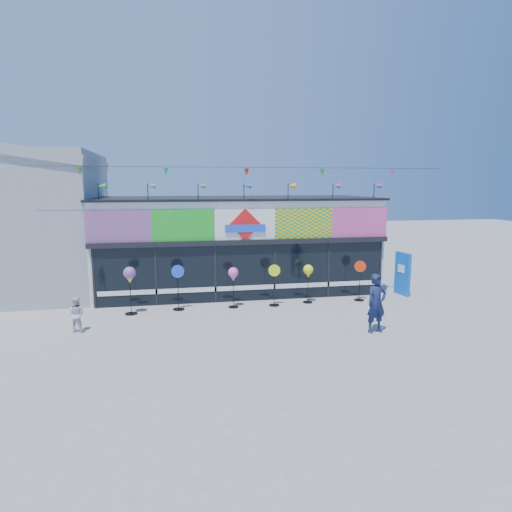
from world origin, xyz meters
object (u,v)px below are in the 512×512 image
object	(u,v)px
spinner_5	(360,280)
child	(76,314)
blue_sign	(403,274)
spinner_1	(178,286)
spinner_2	(233,275)
spinner_0	(130,276)
spinner_3	(274,284)
adult_man	(376,303)
spinner_4	(308,272)

from	to	relation	value
spinner_5	child	world-z (taller)	spinner_5
blue_sign	child	bearing A→B (deg)	-177.40
spinner_1	spinner_2	xyz separation A→B (m)	(2.07, -0.06, 0.34)
spinner_0	spinner_3	world-z (taller)	spinner_0
blue_sign	adult_man	size ratio (longest dim) A/B	0.97
spinner_1	spinner_0	bearing A→B (deg)	-170.83
spinner_2	adult_man	distance (m)	5.54
spinner_4	adult_man	xyz separation A→B (m)	(1.04, -3.92, -0.29)
blue_sign	spinner_0	bearing A→B (deg)	175.55
adult_man	child	distance (m)	9.56
adult_man	child	size ratio (longest dim) A/B	1.66
spinner_0	spinner_3	bearing A→B (deg)	1.88
blue_sign	child	distance (m)	12.93
spinner_3	child	xyz separation A→B (m)	(-6.92, -1.89, -0.29)
adult_man	child	xyz separation A→B (m)	(-9.37, 1.84, -0.37)
spinner_3	adult_man	world-z (taller)	adult_man
spinner_4	child	xyz separation A→B (m)	(-8.34, -2.08, -0.66)
spinner_2	spinner_3	world-z (taller)	spinner_3
spinner_0	spinner_1	size ratio (longest dim) A/B	1.02
spinner_3	child	distance (m)	7.18
child	spinner_5	bearing A→B (deg)	-153.67
child	spinner_0	bearing A→B (deg)	-116.70
spinner_1	spinner_4	world-z (taller)	spinner_1
blue_sign	spinner_1	world-z (taller)	blue_sign
spinner_4	spinner_5	size ratio (longest dim) A/B	0.94
blue_sign	spinner_1	distance (m)	9.43
spinner_1	spinner_3	world-z (taller)	spinner_1
adult_man	child	world-z (taller)	adult_man
blue_sign	spinner_0	xyz separation A→B (m)	(-11.12, -0.87, 0.48)
spinner_0	blue_sign	bearing A→B (deg)	4.47
spinner_5	spinner_2	bearing A→B (deg)	-179.03
spinner_0	spinner_3	distance (m)	5.40
spinner_1	spinner_3	distance (m)	3.66
spinner_1	spinner_2	bearing A→B (deg)	-1.53
spinner_2	spinner_5	world-z (taller)	spinner_5
adult_man	spinner_1	bearing A→B (deg)	136.69
blue_sign	spinner_0	distance (m)	11.16
spinner_5	spinner_0	bearing A→B (deg)	-178.03
blue_sign	adult_man	bearing A→B (deg)	-135.57
blue_sign	spinner_4	size ratio (longest dim) A/B	1.18
spinner_0	spinner_4	world-z (taller)	spinner_0
spinner_4	spinner_5	bearing A→B (deg)	-1.53
spinner_0	spinner_5	bearing A→B (deg)	1.97
spinner_0	spinner_2	xyz separation A→B (m)	(3.78, 0.22, -0.15)
spinner_3	spinner_4	distance (m)	1.48
spinner_5	adult_man	bearing A→B (deg)	-106.16
spinner_0	spinner_5	distance (m)	8.96
spinner_0	spinner_4	size ratio (longest dim) A/B	1.14
blue_sign	spinner_5	bearing A→B (deg)	-174.44
spinner_3	adult_man	xyz separation A→B (m)	(2.45, -3.73, 0.09)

